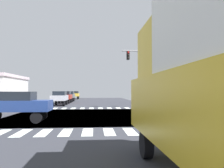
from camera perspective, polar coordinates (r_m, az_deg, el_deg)
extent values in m
cube|color=#2E3037|center=(18.05, -3.09, -7.94)|extent=(14.00, 90.00, 0.05)
cube|color=#2E3037|center=(18.05, -3.09, -7.94)|extent=(90.00, 12.00, 0.05)
cube|color=#B2ADA3|center=(32.88, 19.73, -4.89)|extent=(12.00, 12.00, 0.14)
cube|color=white|center=(11.31, -21.86, -11.39)|extent=(0.50, 2.00, 0.01)
cube|color=white|center=(11.06, -16.81, -11.66)|extent=(0.50, 2.00, 0.01)
cube|color=white|center=(10.89, -11.55, -11.85)|extent=(0.50, 2.00, 0.01)
cube|color=white|center=(10.82, -6.17, -11.95)|extent=(0.50, 2.00, 0.01)
cube|color=white|center=(10.84, -0.76, -11.94)|extent=(0.50, 2.00, 0.01)
cube|color=white|center=(10.95, 4.58, -11.83)|extent=(0.50, 2.00, 0.01)
cube|color=white|center=(11.15, 9.77, -11.63)|extent=(0.50, 2.00, 0.01)
cube|color=white|center=(11.43, 14.73, -11.35)|extent=(0.50, 2.00, 0.01)
cube|color=white|center=(11.79, 19.41, -11.01)|extent=(0.50, 2.00, 0.01)
cube|color=white|center=(12.22, 23.78, -10.63)|extent=(0.50, 2.00, 0.01)
cube|color=white|center=(26.09, -18.57, -5.89)|extent=(0.50, 2.00, 0.01)
cube|color=white|center=(25.87, -16.41, -5.94)|extent=(0.50, 2.00, 0.01)
cube|color=white|center=(25.68, -14.21, -5.99)|extent=(0.50, 2.00, 0.01)
cube|color=white|center=(25.53, -11.99, -6.03)|extent=(0.50, 2.00, 0.01)
cube|color=white|center=(25.42, -9.74, -6.06)|extent=(0.50, 2.00, 0.01)
cube|color=white|center=(25.35, -7.47, -6.08)|extent=(0.50, 2.00, 0.01)
cube|color=white|center=(25.32, -5.20, -6.10)|extent=(0.50, 2.00, 0.01)
cube|color=white|center=(25.33, -2.93, -6.10)|extent=(0.50, 2.00, 0.01)
cube|color=white|center=(25.37, -0.66, -6.10)|extent=(0.50, 2.00, 0.01)
cube|color=white|center=(25.46, 1.60, -6.08)|extent=(0.50, 2.00, 0.01)
cube|color=white|center=(25.59, 3.84, -6.06)|extent=(0.50, 2.00, 0.01)
cube|color=white|center=(25.75, 6.06, -6.02)|extent=(0.50, 2.00, 0.01)
cube|color=white|center=(25.95, 8.24, -5.98)|extent=(0.50, 2.00, 0.01)
cube|color=white|center=(26.19, 10.39, -5.93)|extent=(0.50, 2.00, 0.01)
cylinder|color=gray|center=(27.19, 14.74, 1.57)|extent=(0.20, 0.20, 6.95)
cylinder|color=gray|center=(26.74, 8.77, 8.23)|extent=(5.78, 0.14, 0.14)
cube|color=black|center=(26.72, 9.38, 7.05)|extent=(0.32, 0.40, 1.00)
sphere|color=red|center=(26.53, 9.51, 7.79)|extent=(0.22, 0.22, 0.22)
sphere|color=black|center=(26.48, 9.51, 7.13)|extent=(0.22, 0.22, 0.22)
sphere|color=black|center=(26.44, 9.52, 6.46)|extent=(0.22, 0.22, 0.22)
cube|color=black|center=(26.24, 4.07, 7.19)|extent=(0.32, 0.40, 1.00)
sphere|color=red|center=(26.05, 4.15, 7.95)|extent=(0.22, 0.22, 0.22)
sphere|color=black|center=(26.00, 4.15, 7.27)|extent=(0.22, 0.22, 0.22)
sphere|color=black|center=(25.95, 4.15, 6.60)|extent=(0.22, 0.22, 0.22)
cylinder|color=gray|center=(35.19, 10.01, 1.62)|extent=(0.16, 0.16, 7.97)
cylinder|color=gray|center=(35.46, 8.87, 7.91)|extent=(1.40, 0.10, 0.10)
ellipsoid|color=silver|center=(35.30, 7.75, 7.87)|extent=(0.60, 0.32, 0.20)
cube|color=black|center=(30.91, -22.55, -3.52)|extent=(0.24, 2.20, 1.80)
cylinder|color=black|center=(14.23, -18.54, -8.04)|extent=(0.68, 0.26, 0.68)
cylinder|color=black|center=(15.62, -17.25, -7.49)|extent=(0.68, 0.26, 0.68)
cube|color=navy|center=(15.27, -23.21, -5.03)|extent=(4.30, 1.80, 0.66)
cube|color=black|center=(15.25, -23.18, -2.78)|extent=(2.24, 1.55, 0.54)
cylinder|color=black|center=(14.27, 10.07, -8.09)|extent=(0.68, 0.26, 0.68)
cylinder|color=black|center=(15.66, 8.73, -7.53)|extent=(0.68, 0.26, 0.68)
cylinder|color=black|center=(15.26, 20.85, -7.59)|extent=(0.68, 0.26, 0.68)
cylinder|color=black|center=(16.57, 18.71, -7.14)|extent=(0.68, 0.26, 0.68)
cube|color=silver|center=(15.32, 14.70, -5.11)|extent=(4.30, 1.80, 0.66)
cube|color=black|center=(15.29, 14.68, -2.87)|extent=(2.24, 1.55, 0.54)
cylinder|color=black|center=(40.37, -9.97, -3.98)|extent=(0.26, 0.68, 0.68)
cylinder|color=black|center=(40.53, -12.00, -3.96)|extent=(0.26, 0.68, 0.68)
cylinder|color=black|center=(43.28, -9.60, -3.84)|extent=(0.26, 0.68, 0.68)
cylinder|color=black|center=(43.43, -11.49, -3.82)|extent=(0.26, 0.68, 0.68)
cube|color=#5E615F|center=(41.87, -10.75, -2.98)|extent=(1.80, 4.30, 0.66)
cube|color=black|center=(41.86, -10.75, -2.16)|extent=(1.55, 2.24, 0.54)
cylinder|color=black|center=(34.76, -10.86, -4.34)|extent=(0.26, 0.68, 0.68)
cylinder|color=black|center=(34.95, -13.21, -4.31)|extent=(0.26, 0.68, 0.68)
cylinder|color=black|center=(37.66, -10.36, -4.14)|extent=(0.26, 0.68, 0.68)
cylinder|color=black|center=(37.84, -12.54, -4.12)|extent=(0.26, 0.68, 0.68)
cube|color=#9E2014|center=(36.27, -11.73, -3.17)|extent=(1.80, 4.30, 0.66)
cube|color=black|center=(36.26, -11.72, -2.22)|extent=(1.55, 2.24, 0.54)
cylinder|color=black|center=(52.95, -8.66, -3.46)|extent=(0.26, 0.68, 0.68)
cylinder|color=black|center=(53.08, -10.22, -3.45)|extent=(0.26, 0.68, 0.68)
cylinder|color=black|center=(55.87, -8.44, -3.37)|extent=(0.26, 0.68, 0.68)
cylinder|color=black|center=(55.99, -9.92, -3.36)|extent=(0.26, 0.68, 0.68)
cube|color=gold|center=(54.45, -9.30, -2.70)|extent=(1.80, 4.30, 0.66)
cube|color=black|center=(54.44, -9.30, -2.07)|extent=(1.55, 2.24, 0.54)
cylinder|color=black|center=(29.21, -12.08, -4.83)|extent=(0.26, 0.68, 0.68)
cylinder|color=black|center=(29.43, -14.87, -4.78)|extent=(0.26, 0.68, 0.68)
cylinder|color=black|center=(32.10, -11.39, -4.55)|extent=(0.26, 0.68, 0.68)
cylinder|color=black|center=(32.31, -13.93, -4.52)|extent=(0.26, 0.68, 0.68)
cube|color=#B6B5C1|center=(30.72, -13.04, -3.42)|extent=(1.80, 4.30, 0.66)
cube|color=black|center=(30.71, -13.03, -2.30)|extent=(1.55, 2.24, 0.54)
cylinder|color=black|center=(6.75, 8.61, -14.73)|extent=(0.26, 0.80, 0.80)
cylinder|color=black|center=(7.42, 23.64, -13.43)|extent=(0.26, 0.80, 0.80)
cube|color=gold|center=(6.69, 17.19, 7.86)|extent=(2.11, 2.02, 1.49)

